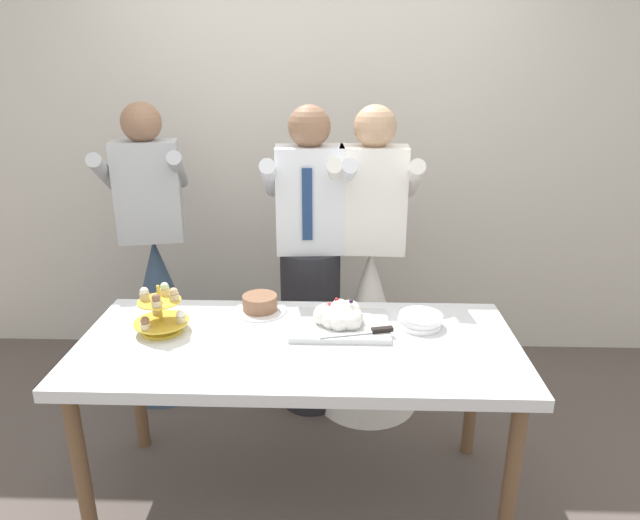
{
  "coord_description": "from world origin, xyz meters",
  "views": [
    {
      "loc": [
        0.16,
        -2.07,
        1.87
      ],
      "look_at": [
        0.09,
        0.15,
        1.07
      ],
      "focal_mm": 31.75,
      "sensor_mm": 36.0,
      "label": 1
    }
  ],
  "objects_px": {
    "round_cake": "(260,305)",
    "person_bride": "(369,309)",
    "plate_stack": "(420,320)",
    "person_guest": "(159,295)",
    "dessert_table": "(298,357)",
    "cupcake_stand": "(161,313)",
    "person_groom": "(310,281)",
    "main_cake_tray": "(340,318)"
  },
  "relations": [
    {
      "from": "person_bride",
      "to": "person_guest",
      "type": "bearing_deg",
      "value": 172.73
    },
    {
      "from": "plate_stack",
      "to": "person_bride",
      "type": "distance_m",
      "value": 0.66
    },
    {
      "from": "plate_stack",
      "to": "person_groom",
      "type": "xyz_separation_m",
      "value": [
        -0.5,
        0.59,
        -0.06
      ]
    },
    {
      "from": "person_groom",
      "to": "plate_stack",
      "type": "bearing_deg",
      "value": -49.39
    },
    {
      "from": "main_cake_tray",
      "to": "person_groom",
      "type": "relative_size",
      "value": 0.26
    },
    {
      "from": "round_cake",
      "to": "person_bride",
      "type": "bearing_deg",
      "value": 41.49
    },
    {
      "from": "cupcake_stand",
      "to": "person_groom",
      "type": "relative_size",
      "value": 0.14
    },
    {
      "from": "cupcake_stand",
      "to": "plate_stack",
      "type": "height_order",
      "value": "cupcake_stand"
    },
    {
      "from": "dessert_table",
      "to": "round_cake",
      "type": "xyz_separation_m",
      "value": [
        -0.19,
        0.28,
        0.11
      ]
    },
    {
      "from": "main_cake_tray",
      "to": "person_bride",
      "type": "distance_m",
      "value": 0.68
    },
    {
      "from": "round_cake",
      "to": "person_guest",
      "type": "distance_m",
      "value": 0.94
    },
    {
      "from": "main_cake_tray",
      "to": "plate_stack",
      "type": "height_order",
      "value": "main_cake_tray"
    },
    {
      "from": "cupcake_stand",
      "to": "person_groom",
      "type": "distance_m",
      "value": 0.9
    },
    {
      "from": "plate_stack",
      "to": "person_guest",
      "type": "relative_size",
      "value": 0.12
    },
    {
      "from": "round_cake",
      "to": "person_groom",
      "type": "height_order",
      "value": "person_groom"
    },
    {
      "from": "person_groom",
      "to": "person_bride",
      "type": "xyz_separation_m",
      "value": [
        0.32,
        0.01,
        -0.16
      ]
    },
    {
      "from": "round_cake",
      "to": "person_guest",
      "type": "relative_size",
      "value": 0.14
    },
    {
      "from": "dessert_table",
      "to": "person_guest",
      "type": "distance_m",
      "value": 1.26
    },
    {
      "from": "plate_stack",
      "to": "person_groom",
      "type": "distance_m",
      "value": 0.77
    },
    {
      "from": "dessert_table",
      "to": "main_cake_tray",
      "type": "height_order",
      "value": "main_cake_tray"
    },
    {
      "from": "dessert_table",
      "to": "person_guest",
      "type": "xyz_separation_m",
      "value": [
        -0.87,
        0.9,
        -0.12
      ]
    },
    {
      "from": "plate_stack",
      "to": "person_bride",
      "type": "height_order",
      "value": "person_bride"
    },
    {
      "from": "plate_stack",
      "to": "person_guest",
      "type": "bearing_deg",
      "value": 151.61
    },
    {
      "from": "round_cake",
      "to": "person_bride",
      "type": "distance_m",
      "value": 0.74
    },
    {
      "from": "cupcake_stand",
      "to": "round_cake",
      "type": "relative_size",
      "value": 0.96
    },
    {
      "from": "round_cake",
      "to": "dessert_table",
      "type": "bearing_deg",
      "value": -55.52
    },
    {
      "from": "dessert_table",
      "to": "person_bride",
      "type": "distance_m",
      "value": 0.83
    },
    {
      "from": "person_groom",
      "to": "person_bride",
      "type": "bearing_deg",
      "value": 1.6
    },
    {
      "from": "dessert_table",
      "to": "person_groom",
      "type": "height_order",
      "value": "person_groom"
    },
    {
      "from": "round_cake",
      "to": "person_guest",
      "type": "xyz_separation_m",
      "value": [
        -0.67,
        0.62,
        -0.23
      ]
    },
    {
      "from": "cupcake_stand",
      "to": "person_groom",
      "type": "height_order",
      "value": "person_groom"
    },
    {
      "from": "person_bride",
      "to": "person_guest",
      "type": "height_order",
      "value": "same"
    },
    {
      "from": "dessert_table",
      "to": "main_cake_tray",
      "type": "xyz_separation_m",
      "value": [
        0.17,
        0.13,
        0.12
      ]
    },
    {
      "from": "plate_stack",
      "to": "main_cake_tray",
      "type": "bearing_deg",
      "value": -175.79
    },
    {
      "from": "dessert_table",
      "to": "cupcake_stand",
      "type": "distance_m",
      "value": 0.61
    },
    {
      "from": "main_cake_tray",
      "to": "person_groom",
      "type": "height_order",
      "value": "person_groom"
    },
    {
      "from": "cupcake_stand",
      "to": "person_groom",
      "type": "bearing_deg",
      "value": 48.39
    },
    {
      "from": "round_cake",
      "to": "plate_stack",
      "type": "bearing_deg",
      "value": -10.22
    },
    {
      "from": "dessert_table",
      "to": "round_cake",
      "type": "height_order",
      "value": "round_cake"
    },
    {
      "from": "main_cake_tray",
      "to": "cupcake_stand",
      "type": "bearing_deg",
      "value": -175.53
    },
    {
      "from": "person_bride",
      "to": "person_guest",
      "type": "xyz_separation_m",
      "value": [
        -1.2,
        0.15,
        0.0
      ]
    },
    {
      "from": "cupcake_stand",
      "to": "main_cake_tray",
      "type": "bearing_deg",
      "value": 4.47
    }
  ]
}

